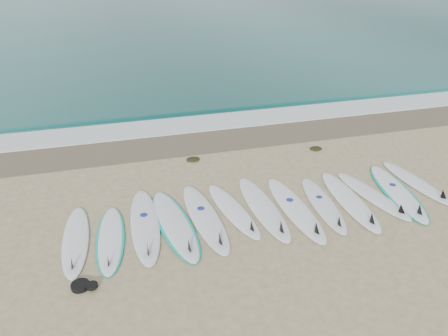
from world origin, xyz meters
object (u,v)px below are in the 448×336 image
object	(u,v)px
surfboard_0	(75,241)
surfboard_12	(417,183)
surfboard_6	(264,208)
leash_coil	(83,286)

from	to	relation	value
surfboard_0	surfboard_12	distance (m)	8.04
surfboard_12	surfboard_6	bearing A→B (deg)	177.16
surfboard_0	leash_coil	distance (m)	1.34
surfboard_6	surfboard_12	xyz separation A→B (m)	(4.03, 0.10, -0.01)
surfboard_0	leash_coil	size ratio (longest dim) A/B	5.35
surfboard_0	leash_coil	xyz separation A→B (m)	(0.16, -1.33, -0.01)
leash_coil	surfboard_12	bearing A→B (deg)	11.27
surfboard_12	leash_coil	bearing A→B (deg)	-173.06
surfboard_0	surfboard_6	xyz separation A→B (m)	(4.00, 0.13, 0.01)
surfboard_6	leash_coil	distance (m)	4.11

